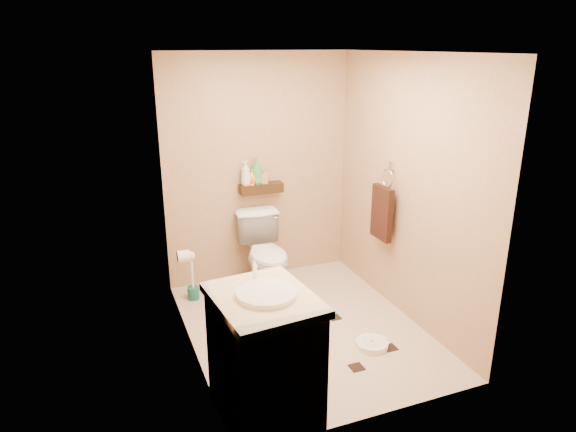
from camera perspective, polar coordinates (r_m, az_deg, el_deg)
name	(u,v)px	position (r m, az deg, el deg)	size (l,w,h in m)	color
ground	(304,328)	(4.79, 1.79, -12.34)	(2.50, 2.50, 0.00)	beige
wall_back	(258,170)	(5.42, -3.31, 5.14)	(2.00, 0.04, 2.40)	tan
wall_front	(385,257)	(3.25, 10.71, -4.52)	(2.00, 0.04, 2.40)	tan
wall_left	(186,216)	(4.02, -11.26, -0.03)	(0.04, 2.50, 2.40)	tan
wall_right	(407,190)	(4.77, 13.07, 2.78)	(0.04, 2.50, 2.40)	tan
ceiling	(307,52)	(4.11, 2.14, 17.75)	(2.00, 2.50, 0.02)	white
wall_shelf	(261,188)	(5.39, -3.00, 3.10)	(0.46, 0.14, 0.10)	#39240F
floor_accents	(311,331)	(4.75, 2.53, -12.60)	(1.23, 1.37, 0.01)	black
toilet	(266,255)	(5.27, -2.46, -4.36)	(0.45, 0.79, 0.81)	white
vanity	(265,355)	(3.57, -2.62, -15.22)	(0.69, 0.81, 1.06)	brown
bathroom_scale	(372,344)	(4.57, 9.31, -13.84)	(0.35, 0.35, 0.06)	white
toilet_brush	(193,282)	(5.29, -10.54, -7.27)	(0.12, 0.12, 0.52)	#175C57
towel_ring	(382,210)	(4.99, 10.44, 0.62)	(0.12, 0.30, 0.76)	silver
toilet_paper	(183,256)	(4.84, -11.56, -4.39)	(0.12, 0.11, 0.12)	white
bottle_a	(246,173)	(5.30, -4.72, 4.76)	(0.10, 0.10, 0.25)	white
bottle_b	(252,177)	(5.33, -4.06, 4.34)	(0.07, 0.07, 0.16)	yellow
bottle_c	(253,178)	(5.34, -3.92, 4.23)	(0.11, 0.11, 0.14)	#E6511B
bottle_d	(257,171)	(5.33, -3.51, 5.00)	(0.11, 0.11, 0.28)	green
bottle_e	(265,176)	(5.37, -2.61, 4.45)	(0.07, 0.07, 0.15)	#E27D4B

